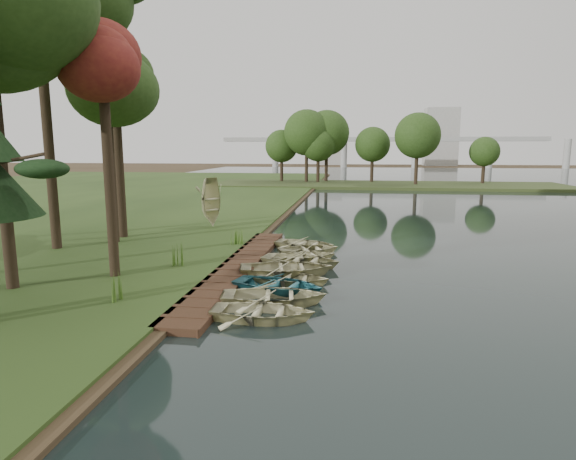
# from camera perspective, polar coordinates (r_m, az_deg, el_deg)

# --- Properties ---
(ground) EXTENTS (300.00, 300.00, 0.00)m
(ground) POSITION_cam_1_polar(r_m,az_deg,el_deg) (21.78, -1.75, -4.96)
(ground) COLOR #3D2F1D
(boardwalk) EXTENTS (1.60, 16.00, 0.30)m
(boardwalk) POSITION_cam_1_polar(r_m,az_deg,el_deg) (22.06, -5.87, -4.41)
(boardwalk) COLOR #3B2416
(boardwalk) RESTS_ON ground
(peninsula) EXTENTS (50.00, 14.00, 0.45)m
(peninsula) POSITION_cam_1_polar(r_m,az_deg,el_deg) (71.10, 11.60, 5.22)
(peninsula) COLOR #33401C
(peninsula) RESTS_ON ground
(far_trees) EXTENTS (45.60, 5.60, 8.80)m
(far_trees) POSITION_cam_1_polar(r_m,az_deg,el_deg) (70.78, 9.04, 10.30)
(far_trees) COLOR black
(far_trees) RESTS_ON peninsula
(bridge) EXTENTS (95.90, 4.00, 8.60)m
(bridge) POSITION_cam_1_polar(r_m,az_deg,el_deg) (141.04, 11.75, 10.11)
(bridge) COLOR #A5A5A0
(bridge) RESTS_ON ground
(building_a) EXTENTS (10.00, 8.00, 18.00)m
(building_a) POSITION_cam_1_polar(r_m,az_deg,el_deg) (162.95, 17.65, 10.45)
(building_a) COLOR #A5A5A0
(building_a) RESTS_ON ground
(building_b) EXTENTS (8.00, 8.00, 12.00)m
(building_b) POSITION_cam_1_polar(r_m,az_deg,el_deg) (165.99, 5.13, 9.80)
(building_b) COLOR #A5A5A0
(building_b) RESTS_ON ground
(rowboat_0) EXTENTS (3.37, 2.41, 0.70)m
(rowboat_0) POSITION_cam_1_polar(r_m,az_deg,el_deg) (15.63, -2.99, -9.40)
(rowboat_0) COLOR #C4BF8E
(rowboat_0) RESTS_ON water
(rowboat_1) EXTENTS (4.06, 3.16, 0.77)m
(rowboat_1) POSITION_cam_1_polar(r_m,az_deg,el_deg) (17.07, -1.65, -7.60)
(rowboat_1) COLOR #C4BF8E
(rowboat_1) RESTS_ON water
(rowboat_2) EXTENTS (4.07, 3.35, 0.74)m
(rowboat_2) POSITION_cam_1_polar(r_m,az_deg,el_deg) (18.45, -1.17, -6.32)
(rowboat_2) COLOR #2C707A
(rowboat_2) RESTS_ON water
(rowboat_3) EXTENTS (3.13, 2.30, 0.63)m
(rowboat_3) POSITION_cam_1_polar(r_m,az_deg,el_deg) (19.52, 0.46, -5.58)
(rowboat_3) COLOR #C4BF8E
(rowboat_3) RESTS_ON water
(rowboat_4) EXTENTS (4.50, 3.60, 0.83)m
(rowboat_4) POSITION_cam_1_polar(r_m,az_deg,el_deg) (20.78, -0.16, -4.34)
(rowboat_4) COLOR #C4BF8E
(rowboat_4) RESTS_ON water
(rowboat_5) EXTENTS (4.19, 3.39, 0.77)m
(rowboat_5) POSITION_cam_1_polar(r_m,az_deg,el_deg) (22.41, 1.53, -3.40)
(rowboat_5) COLOR #C4BF8E
(rowboat_5) RESTS_ON water
(rowboat_6) EXTENTS (3.86, 3.33, 0.67)m
(rowboat_6) POSITION_cam_1_polar(r_m,az_deg,el_deg) (23.46, 1.87, -2.93)
(rowboat_6) COLOR #C4BF8E
(rowboat_6) RESTS_ON water
(rowboat_7) EXTENTS (3.86, 3.37, 0.67)m
(rowboat_7) POSITION_cam_1_polar(r_m,az_deg,el_deg) (25.06, 2.52, -2.12)
(rowboat_7) COLOR #C4BF8E
(rowboat_7) RESTS_ON water
(rowboat_8) EXTENTS (3.85, 3.17, 0.69)m
(rowboat_8) POSITION_cam_1_polar(r_m,az_deg,el_deg) (26.42, 1.99, -1.47)
(rowboat_8) COLOR #C4BF8E
(rowboat_8) RESTS_ON water
(stored_rowboat) EXTENTS (4.01, 3.67, 0.68)m
(stored_rowboat) POSITION_cam_1_polar(r_m,az_deg,el_deg) (32.66, -9.02, 0.99)
(stored_rowboat) COLOR #C4BF8E
(stored_rowboat) RESTS_ON bank
(tree_2) EXTENTS (3.41, 3.41, 9.77)m
(tree_2) POSITION_cam_1_polar(r_m,az_deg,el_deg) (20.79, -21.14, 17.23)
(tree_2) COLOR black
(tree_2) RESTS_ON bank
(tree_4) EXTENTS (4.63, 4.63, 10.65)m
(tree_4) POSITION_cam_1_polar(r_m,az_deg,el_deg) (28.56, -20.73, 15.91)
(tree_4) COLOR black
(tree_4) RESTS_ON bank
(tree_6) EXTENTS (3.95, 3.95, 10.65)m
(tree_6) POSITION_cam_1_polar(r_m,az_deg,el_deg) (32.19, -20.09, 15.61)
(tree_6) COLOR black
(tree_6) RESTS_ON bank
(reeds_0) EXTENTS (0.60, 0.60, 0.99)m
(reeds_0) POSITION_cam_1_polar(r_m,az_deg,el_deg) (17.61, -19.71, -6.40)
(reeds_0) COLOR #3F661E
(reeds_0) RESTS_ON bank
(reeds_1) EXTENTS (0.60, 0.60, 1.03)m
(reeds_1) POSITION_cam_1_polar(r_m,az_deg,el_deg) (22.04, -13.05, -2.86)
(reeds_1) COLOR #3F661E
(reeds_1) RESTS_ON bank
(reeds_2) EXTENTS (0.60, 0.60, 0.95)m
(reeds_2) POSITION_cam_1_polar(r_m,az_deg,el_deg) (26.48, -5.89, -0.67)
(reeds_2) COLOR #3F661E
(reeds_2) RESTS_ON bank
(reeds_3) EXTENTS (0.60, 0.60, 0.87)m
(reeds_3) POSITION_cam_1_polar(r_m,az_deg,el_deg) (26.57, -6.53, -0.72)
(reeds_3) COLOR #3F661E
(reeds_3) RESTS_ON bank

